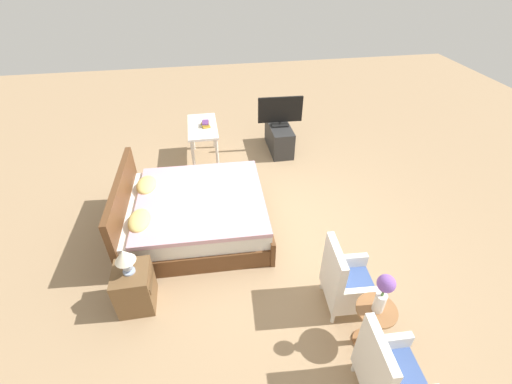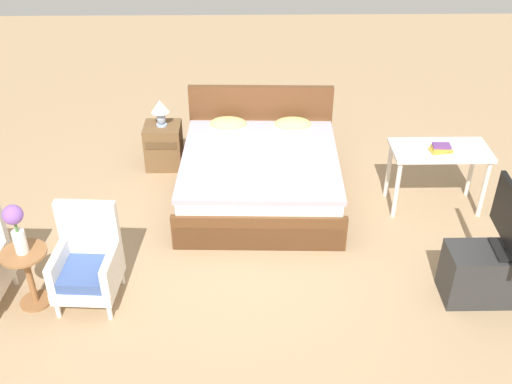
{
  "view_description": "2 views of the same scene",
  "coord_description": "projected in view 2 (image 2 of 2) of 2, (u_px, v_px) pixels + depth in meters",
  "views": [
    {
      "loc": [
        -3.74,
        0.75,
        3.49
      ],
      "look_at": [
        -0.01,
        0.12,
        0.64
      ],
      "focal_mm": 24.0,
      "sensor_mm": 36.0,
      "label": 1
    },
    {
      "loc": [
        -0.06,
        -4.78,
        3.82
      ],
      "look_at": [
        0.01,
        -0.11,
        0.77
      ],
      "focal_mm": 42.0,
      "sensor_mm": 36.0,
      "label": 2
    }
  ],
  "objects": [
    {
      "name": "armchair_by_window_right",
      "position": [
        88.0,
        263.0,
        5.33
      ],
      "size": [
        0.57,
        0.57,
        0.92
      ],
      "color": "white",
      "rests_on": "ground_plane"
    },
    {
      "name": "tv_stand",
      "position": [
        498.0,
        274.0,
        5.38
      ],
      "size": [
        0.96,
        0.4,
        0.52
      ],
      "color": "#2D2D2D",
      "rests_on": "ground_plane"
    },
    {
      "name": "table_lamp",
      "position": [
        160.0,
        109.0,
        7.09
      ],
      "size": [
        0.22,
        0.22,
        0.33
      ],
      "color": "#9EADC6",
      "rests_on": "nightstand"
    },
    {
      "name": "nightstand",
      "position": [
        164.0,
        146.0,
        7.36
      ],
      "size": [
        0.44,
        0.41,
        0.55
      ],
      "color": "brown",
      "rests_on": "ground_plane"
    },
    {
      "name": "flower_vase",
      "position": [
        15.0,
        224.0,
        4.97
      ],
      "size": [
        0.17,
        0.17,
        0.48
      ],
      "color": "silver",
      "rests_on": "side_table"
    },
    {
      "name": "side_table",
      "position": [
        28.0,
        271.0,
        5.25
      ],
      "size": [
        0.4,
        0.4,
        0.58
      ],
      "color": "#936038",
      "rests_on": "ground_plane"
    },
    {
      "name": "vanity_desk",
      "position": [
        439.0,
        157.0,
        6.43
      ],
      "size": [
        1.04,
        0.52,
        0.73
      ],
      "color": "silver",
      "rests_on": "ground_plane"
    },
    {
      "name": "ground_plane",
      "position": [
        255.0,
        249.0,
        6.1
      ],
      "size": [
        16.0,
        16.0,
        0.0
      ],
      "primitive_type": "plane",
      "color": "#A38460"
    },
    {
      "name": "bed",
      "position": [
        260.0,
        172.0,
        6.78
      ],
      "size": [
        1.82,
        2.03,
        0.96
      ],
      "color": "brown",
      "rests_on": "ground_plane"
    },
    {
      "name": "book_stack",
      "position": [
        441.0,
        148.0,
        6.29
      ],
      "size": [
        0.25,
        0.17,
        0.08
      ],
      "color": "#B79333",
      "rests_on": "vanity_desk"
    }
  ]
}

